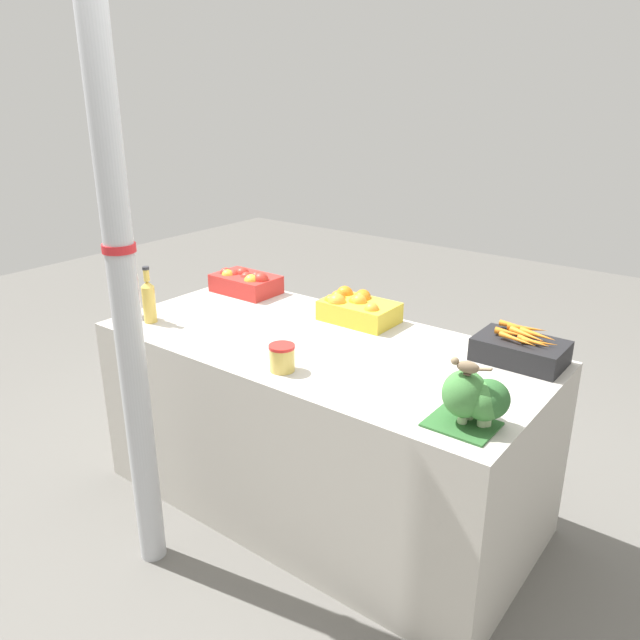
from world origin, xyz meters
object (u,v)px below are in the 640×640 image
at_px(apple_crate, 246,282).
at_px(juice_bottle_cloudy, 133,292).
at_px(pickle_jar, 282,358).
at_px(sparrow_bird, 467,366).
at_px(support_pole, 123,280).
at_px(juice_bottle_golden, 149,300).
at_px(carrot_crate, 521,349).
at_px(broccoli_pile, 475,398).
at_px(orange_crate, 356,307).

relative_size(apple_crate, juice_bottle_cloudy, 1.19).
xyz_separation_m(pickle_jar, sparrow_bird, (0.75, 0.01, 0.17)).
relative_size(support_pole, juice_bottle_golden, 8.97).
bearing_deg(support_pole, carrot_crate, 43.31).
bearing_deg(broccoli_pile, carrot_crate, 96.22).
bearing_deg(pickle_jar, support_pole, -134.95).
bearing_deg(carrot_crate, broccoli_pile, -83.78).
distance_m(juice_bottle_golden, pickle_jar, 0.85).
distance_m(broccoli_pile, juice_bottle_cloudy, 1.73).
relative_size(apple_crate, juice_bottle_golden, 1.29).
bearing_deg(juice_bottle_cloudy, broccoli_pile, 0.73).
xyz_separation_m(juice_bottle_cloudy, juice_bottle_golden, (0.12, 0.00, -0.01)).
relative_size(support_pole, apple_crate, 6.96).
bearing_deg(broccoli_pile, apple_crate, 159.68).
relative_size(orange_crate, broccoli_pile, 1.41).
bearing_deg(juice_bottle_golden, juice_bottle_cloudy, 180.00).
xyz_separation_m(broccoli_pile, juice_bottle_golden, (-1.61, -0.02, 0.01)).
height_order(support_pole, apple_crate, support_pole).
distance_m(apple_crate, broccoli_pile, 1.67).
xyz_separation_m(support_pole, sparrow_bird, (1.15, 0.41, -0.17)).
distance_m(support_pole, juice_bottle_cloudy, 0.76).
height_order(apple_crate, juice_bottle_cloudy, juice_bottle_cloudy).
relative_size(apple_crate, orange_crate, 1.00).
distance_m(apple_crate, juice_bottle_golden, 0.61).
height_order(carrot_crate, juice_bottle_cloudy, juice_bottle_cloudy).
relative_size(broccoli_pile, sparrow_bird, 1.81).
bearing_deg(juice_bottle_cloudy, pickle_jar, -2.08).
relative_size(broccoli_pile, juice_bottle_cloudy, 0.84).
distance_m(support_pole, apple_crate, 1.16).
relative_size(pickle_jar, sparrow_bird, 0.78).
height_order(broccoli_pile, pickle_jar, broccoli_pile).
bearing_deg(support_pole, sparrow_bird, 19.83).
bearing_deg(juice_bottle_cloudy, juice_bottle_golden, 0.00).
height_order(juice_bottle_golden, pickle_jar, juice_bottle_golden).
xyz_separation_m(juice_bottle_golden, sparrow_bird, (1.59, -0.02, 0.11)).
xyz_separation_m(support_pole, orange_crate, (0.31, 1.04, -0.33)).
relative_size(orange_crate, juice_bottle_cloudy, 1.19).
bearing_deg(orange_crate, support_pole, -106.55).
distance_m(carrot_crate, pickle_jar, 0.95).
distance_m(apple_crate, sparrow_bird, 1.67).
height_order(juice_bottle_golden, sparrow_bird, juice_bottle_golden).
bearing_deg(sparrow_bird, support_pole, 11.00).
bearing_deg(pickle_jar, juice_bottle_cloudy, 177.92).
relative_size(juice_bottle_cloudy, pickle_jar, 2.75).
bearing_deg(sparrow_bird, juice_bottle_golden, -9.57).
relative_size(apple_crate, broccoli_pile, 1.41).
bearing_deg(apple_crate, carrot_crate, 0.20).
height_order(pickle_jar, sparrow_bird, sparrow_bird).
bearing_deg(sparrow_bird, orange_crate, -45.66).
xyz_separation_m(broccoli_pile, juice_bottle_cloudy, (-1.73, -0.02, 0.03)).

